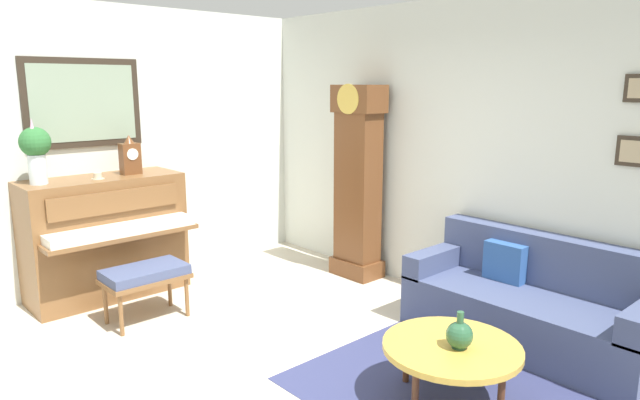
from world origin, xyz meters
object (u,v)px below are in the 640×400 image
Objects in this scene: piano at (106,236)px; mantel_clock at (130,157)px; grandfather_clock at (358,187)px; coffee_table at (452,349)px; piano_bench at (145,276)px; teacup at (98,177)px; couch at (531,305)px; green_jug at (459,335)px; flower_vase at (36,148)px.

mantel_clock is (0.00, 0.29, 0.75)m from piano.
piano is 0.71× the size of grandfather_clock.
mantel_clock reaches higher than coffee_table.
piano_bench is at bearing -100.43° from grandfather_clock.
piano_bench is at bearing -161.42° from coffee_table.
piano reaches higher than piano_bench.
teacup is at bearing -77.02° from mantel_clock.
teacup is (-1.13, -2.27, 0.23)m from grandfather_clock.
couch reaches higher than green_jug.
piano_bench is 2.31m from grandfather_clock.
grandfather_clock is at bearing 147.85° from coffee_table.
piano is 0.83m from piano_bench.
piano is 0.61m from teacup.
teacup is (0.08, 0.48, -0.29)m from flower_vase.
piano_bench is 2.92× the size of green_jug.
mantel_clock is 0.39m from teacup.
grandfather_clock is 1.07× the size of couch.
mantel_clock is 3.28× the size of teacup.
couch is 1.22m from coffee_table.
couch is 2.16× the size of coffee_table.
mantel_clock reaches higher than piano.
flower_vase is 3.82m from green_jug.
green_jug reaches higher than piano_bench.
couch is at bearing 28.62° from mantel_clock.
piano_bench is at bearing -139.85° from couch.
green_jug is at bearing 15.40° from teacup.
couch reaches higher than coffee_table.
teacup is (0.08, -0.36, -0.15)m from mantel_clock.
mantel_clock is 0.66× the size of flower_vase.
flower_vase reaches higher than piano.
piano is 3.88m from couch.
piano is at bearing 90.12° from flower_vase.
mantel_clock reaches higher than couch.
couch is at bearing 33.88° from teacup.
flower_vase is at bearing -90.03° from mantel_clock.
green_jug is (3.42, 0.56, -0.84)m from mantel_clock.
piano is 2.55m from grandfather_clock.
flower_vase reaches higher than teacup.
grandfather_clock is 2.16m from couch.
piano reaches higher than coffee_table.
piano_bench is at bearing -161.90° from green_jug.
piano is at bearing -90.32° from mantel_clock.
green_jug is at bearing -83.02° from couch.
couch is (2.46, 2.07, -0.09)m from piano_bench.
grandfather_clock is at bearing 66.18° from flower_vase.
couch is 16.38× the size of teacup.
coffee_table is 7.59× the size of teacup.
flower_vase is (0.00, -0.55, 0.89)m from piano.
coffee_table is 1.52× the size of flower_vase.
piano is 2.06× the size of piano_bench.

